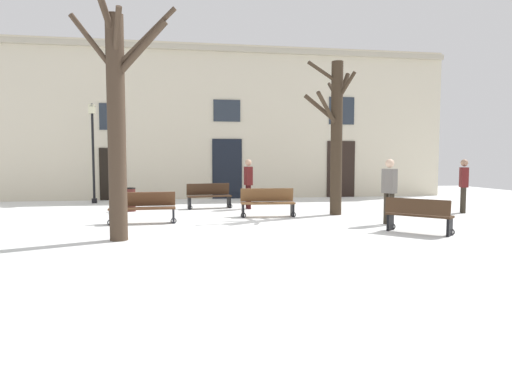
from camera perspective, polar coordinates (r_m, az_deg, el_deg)
ground_plane at (r=11.60m, az=1.51°, el=-4.87°), size 33.97×33.97×0.00m
building_facade at (r=21.07m, az=-3.40°, el=9.07°), size 21.23×0.60×7.13m
tree_right_of_center at (r=10.48m, az=-17.42°, el=9.65°), size 2.32×2.21×5.68m
tree_center at (r=14.92m, az=10.23°, el=7.65°), size 1.75×2.15×5.01m
streetlamp at (r=19.73m, az=-20.25°, el=5.97°), size 0.30×0.30×4.16m
litter_bin at (r=16.27m, az=-15.90°, el=-0.93°), size 0.41×0.41×0.83m
bench_facing_shops at (r=16.71m, az=-6.07°, el=-0.47°), size 1.71×0.74×0.94m
bench_back_to_back_right at (r=11.68m, az=20.16°, el=-2.81°), size 1.40×1.44×0.88m
bench_by_litter_bin at (r=14.21m, az=1.50°, el=-1.34°), size 1.76×0.62×0.91m
bench_near_lamp at (r=13.10m, az=-14.39°, el=-1.91°), size 1.90×0.55×0.90m
person_near_bench at (r=16.36m, az=-1.00°, el=1.43°), size 0.29×0.42×1.84m
person_crossing_plaza at (r=16.71m, az=25.15°, el=1.07°), size 0.34×0.43×1.84m
person_strolling at (r=12.96m, az=16.77°, el=0.53°), size 0.37×0.44×1.84m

